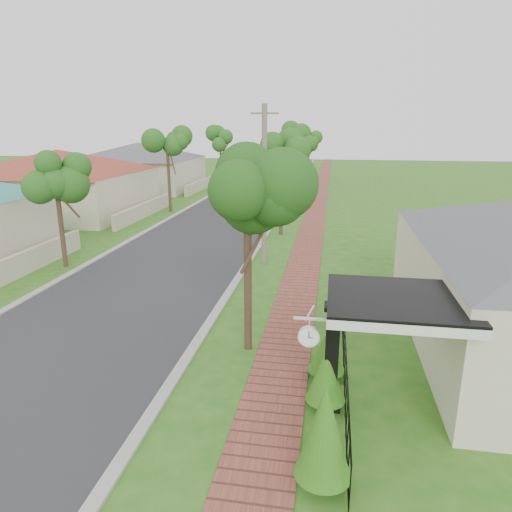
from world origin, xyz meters
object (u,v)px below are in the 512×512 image
Objects in this scene: near_tree at (247,203)px; station_clock at (309,335)px; parked_car_red at (281,196)px; parked_car_white at (284,194)px; utility_pole at (264,186)px; porch_post at (331,363)px.

station_clock is (1.85, -2.90, -2.27)m from near_tree.
parked_car_white is at bearing 79.39° from parked_car_red.
utility_pole is 11.83m from station_clock.
parked_car_white is at bearing 97.16° from station_clock.
station_clock is at bearing -92.96° from parked_car_red.
utility_pole reaches higher than station_clock.
parked_car_white is at bearing 93.93° from near_tree.
near_tree is (1.80, -26.20, 3.53)m from parked_car_white.
parked_car_white is (-4.15, 28.70, -0.42)m from porch_post.
parked_car_white is at bearing 93.17° from utility_pole.
porch_post is 27.13m from parked_car_red.
porch_post reaches higher than parked_car_white.
near_tree is at bearing -90.90° from parked_car_white.
porch_post is 11.72m from utility_pole.
porch_post reaches higher than parked_car_red.
parked_car_red is (-4.15, 26.80, -0.34)m from porch_post.
utility_pole is (0.98, -17.70, 2.92)m from parked_car_white.
utility_pole is 9.13× the size of station_clock.
near_tree reaches higher than parked_car_white.
parked_car_red is 1.09× the size of parked_car_white.
utility_pole is at bearing 95.51° from near_tree.
porch_post is at bearing -46.77° from near_tree.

